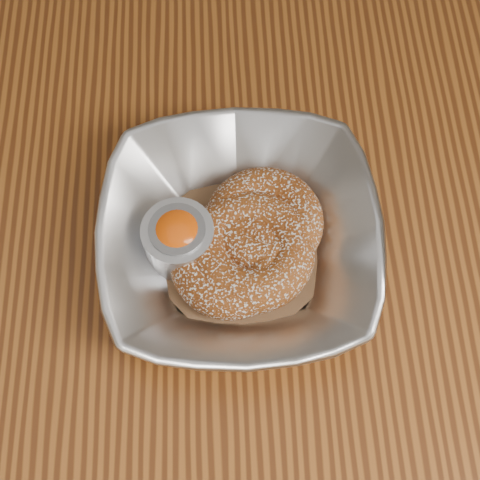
{
  "coord_description": "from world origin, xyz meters",
  "views": [
    {
      "loc": [
        0.0,
        -0.16,
        1.28
      ],
      "look_at": [
        0.01,
        0.07,
        0.78
      ],
      "focal_mm": 50.0,
      "sensor_mm": 36.0,
      "label": 1
    }
  ],
  "objects_px": {
    "donut_front": "(230,262)",
    "ramekin": "(179,239)",
    "table": "(232,361)",
    "serving_bowl": "(240,241)",
    "donut_back": "(264,221)",
    "donut_extra": "(249,251)"
  },
  "relations": [
    {
      "from": "donut_front",
      "to": "ramekin",
      "type": "bearing_deg",
      "value": 153.9
    },
    {
      "from": "donut_front",
      "to": "serving_bowl",
      "type": "bearing_deg",
      "value": 64.08
    },
    {
      "from": "donut_back",
      "to": "donut_extra",
      "type": "xyz_separation_m",
      "value": [
        -0.01,
        -0.03,
        0.0
      ]
    },
    {
      "from": "table",
      "to": "donut_front",
      "type": "bearing_deg",
      "value": 88.05
    },
    {
      "from": "donut_front",
      "to": "ramekin",
      "type": "xyz_separation_m",
      "value": [
        -0.04,
        0.02,
        0.01
      ]
    },
    {
      "from": "donut_extra",
      "to": "serving_bowl",
      "type": "bearing_deg",
      "value": 127.21
    },
    {
      "from": "donut_extra",
      "to": "table",
      "type": "bearing_deg",
      "value": -106.97
    },
    {
      "from": "donut_extra",
      "to": "ramekin",
      "type": "distance_m",
      "value": 0.06
    },
    {
      "from": "table",
      "to": "serving_bowl",
      "type": "relative_size",
      "value": 5.22
    },
    {
      "from": "donut_back",
      "to": "ramekin",
      "type": "height_order",
      "value": "ramekin"
    },
    {
      "from": "table",
      "to": "ramekin",
      "type": "bearing_deg",
      "value": 119.45
    },
    {
      "from": "serving_bowl",
      "to": "ramekin",
      "type": "relative_size",
      "value": 3.88
    },
    {
      "from": "donut_extra",
      "to": "donut_back",
      "type": "bearing_deg",
      "value": 63.31
    },
    {
      "from": "serving_bowl",
      "to": "donut_back",
      "type": "distance_m",
      "value": 0.03
    },
    {
      "from": "table",
      "to": "serving_bowl",
      "type": "bearing_deg",
      "value": 81.27
    },
    {
      "from": "donut_back",
      "to": "donut_extra",
      "type": "relative_size",
      "value": 0.92
    },
    {
      "from": "serving_bowl",
      "to": "donut_extra",
      "type": "distance_m",
      "value": 0.01
    },
    {
      "from": "table",
      "to": "ramekin",
      "type": "height_order",
      "value": "ramekin"
    },
    {
      "from": "serving_bowl",
      "to": "ramekin",
      "type": "height_order",
      "value": "same"
    },
    {
      "from": "donut_back",
      "to": "donut_front",
      "type": "relative_size",
      "value": 1.01
    },
    {
      "from": "serving_bowl",
      "to": "table",
      "type": "bearing_deg",
      "value": -98.73
    },
    {
      "from": "table",
      "to": "serving_bowl",
      "type": "distance_m",
      "value": 0.14
    }
  ]
}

